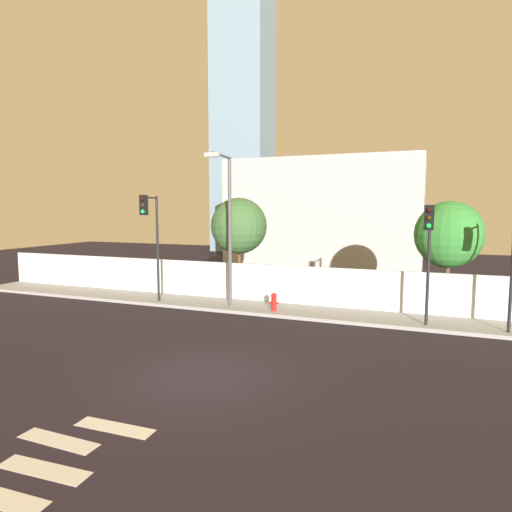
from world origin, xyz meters
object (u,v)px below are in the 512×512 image
object	(u,v)px
street_lamp_curbside	(227,218)
roadside_tree_midleft	(449,235)
traffic_light_right	(429,239)
roadside_tree_leftmost	(239,226)
fire_hydrant	(274,301)
traffic_light_center	(151,226)

from	to	relation	value
street_lamp_curbside	roadside_tree_midleft	size ratio (longest dim) A/B	1.37
traffic_light_right	roadside_tree_leftmost	distance (m)	9.71
roadside_tree_leftmost	traffic_light_right	bearing A→B (deg)	-20.07
fire_hydrant	roadside_tree_midleft	bearing A→B (deg)	20.74
fire_hydrant	roadside_tree_midleft	size ratio (longest dim) A/B	0.16
traffic_light_right	street_lamp_curbside	xyz separation A→B (m)	(-8.42, 0.45, 0.69)
traffic_light_right	street_lamp_curbside	bearing A→B (deg)	176.92
traffic_light_center	roadside_tree_leftmost	size ratio (longest dim) A/B	0.98
traffic_light_right	fire_hydrant	distance (m)	6.96
traffic_light_center	roadside_tree_leftmost	distance (m)	4.57
traffic_light_center	street_lamp_curbside	world-z (taller)	street_lamp_curbside
street_lamp_curbside	roadside_tree_leftmost	world-z (taller)	street_lamp_curbside
fire_hydrant	traffic_light_center	bearing A→B (deg)	-172.16
street_lamp_curbside	roadside_tree_midleft	distance (m)	9.68
traffic_light_center	street_lamp_curbside	xyz separation A→B (m)	(3.67, 0.60, 0.35)
traffic_light_center	traffic_light_right	bearing A→B (deg)	0.70
traffic_light_center	street_lamp_curbside	size ratio (longest dim) A/B	0.75
roadside_tree_midleft	fire_hydrant	bearing A→B (deg)	-159.26
traffic_light_center	traffic_light_right	distance (m)	12.09
street_lamp_curbside	roadside_tree_midleft	xyz separation A→B (m)	(9.22, 2.88, -0.69)
fire_hydrant	roadside_tree_leftmost	bearing A→B (deg)	136.76
traffic_light_right	roadside_tree_midleft	distance (m)	3.43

